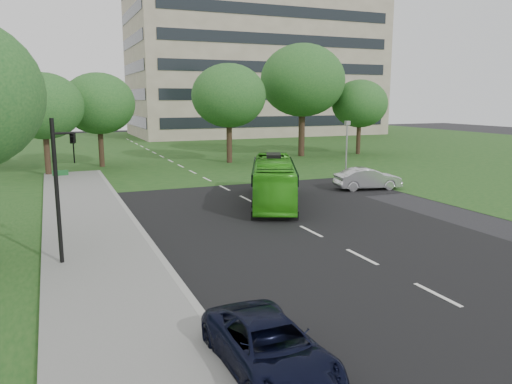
% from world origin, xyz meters
% --- Properties ---
extents(ground, '(160.00, 160.00, 0.00)m').
position_xyz_m(ground, '(0.00, 0.00, 0.00)').
color(ground, black).
rests_on(ground, ground).
extents(street_surfaces, '(120.00, 120.00, 0.15)m').
position_xyz_m(street_surfaces, '(-0.38, 22.75, 0.03)').
color(street_surfaces, black).
rests_on(street_surfaces, ground).
extents(office_building, '(40.10, 20.10, 25.00)m').
position_xyz_m(office_building, '(21.96, 61.96, 12.50)').
color(office_building, gray).
rests_on(office_building, ground).
extents(tree_park_a, '(5.92, 5.92, 7.87)m').
position_xyz_m(tree_park_a, '(-10.86, 24.33, 5.34)').
color(tree_park_a, black).
rests_on(tree_park_a, ground).
extents(tree_park_b, '(6.19, 6.19, 8.12)m').
position_xyz_m(tree_park_b, '(-6.48, 28.31, 5.48)').
color(tree_park_b, black).
rests_on(tree_park_b, ground).
extents(tree_park_c, '(6.83, 6.83, 9.08)m').
position_xyz_m(tree_park_c, '(4.84, 26.68, 6.16)').
color(tree_park_c, black).
rests_on(tree_park_c, ground).
extents(tree_park_d, '(8.62, 8.62, 11.39)m').
position_xyz_m(tree_park_d, '(13.58, 28.94, 7.71)').
color(tree_park_d, black).
rests_on(tree_park_d, ground).
extents(tree_park_e, '(5.92, 5.92, 7.90)m').
position_xyz_m(tree_park_e, '(20.17, 28.34, 5.36)').
color(tree_park_e, black).
rests_on(tree_park_e, ground).
extents(bus, '(5.67, 9.33, 2.57)m').
position_xyz_m(bus, '(1.00, 8.27, 1.29)').
color(bus, green).
rests_on(bus, ground).
extents(sedan, '(4.52, 2.26, 1.42)m').
position_xyz_m(sedan, '(8.61, 10.00, 0.71)').
color(sedan, '#BBBBC0').
rests_on(sedan, ground).
extents(suv, '(2.06, 4.28, 1.18)m').
position_xyz_m(suv, '(-6.50, -8.00, 0.59)').
color(suv, black).
rests_on(suv, ground).
extents(traffic_light, '(0.86, 0.26, 5.26)m').
position_xyz_m(traffic_light, '(-10.34, 1.26, 3.09)').
color(traffic_light, black).
rests_on(traffic_light, ground).
extents(camera_pole, '(0.36, 0.31, 4.27)m').
position_xyz_m(camera_pole, '(10.00, 14.82, 2.75)').
color(camera_pole, gray).
rests_on(camera_pole, ground).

